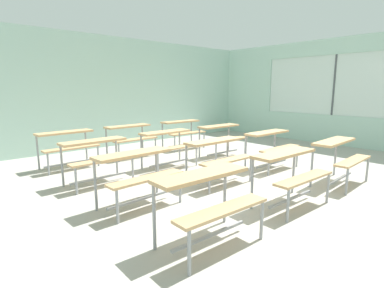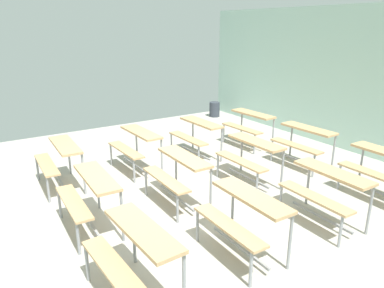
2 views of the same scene
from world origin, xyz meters
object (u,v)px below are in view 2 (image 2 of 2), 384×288
object	(u,v)px
desk_bench_r3c1	(304,138)
desk_bench_r0c2	(133,248)
desk_bench_r1c1	(178,169)
desk_bench_r1c2	(243,211)
desk_bench_r2c1	(251,152)
desk_bench_r1c0	(136,141)
desk_bench_r3c2	(382,163)
desk_bench_r0c1	(89,190)
trash_bin	(215,109)
desk_bench_r2c0	(197,131)
desk_bench_r0c0	(59,155)
desk_bench_r3c0	(249,121)
desk_bench_r2c2	(326,185)

from	to	relation	value
desk_bench_r3c1	desk_bench_r0c2	bearing A→B (deg)	-71.42
desk_bench_r1c1	desk_bench_r1c2	distance (m)	1.52
desk_bench_r2c1	desk_bench_r1c0	bearing A→B (deg)	-139.74
desk_bench_r1c0	desk_bench_r3c2	size ratio (longest dim) A/B	1.00
desk_bench_r3c2	desk_bench_r0c1	bearing A→B (deg)	-108.28
desk_bench_r2c1	trash_bin	world-z (taller)	desk_bench_r2c1
desk_bench_r1c2	desk_bench_r2c0	distance (m)	3.36
desk_bench_r0c0	desk_bench_r0c1	size ratio (longest dim) A/B	1.00
desk_bench_r1c2	trash_bin	bearing A→B (deg)	147.07
desk_bench_r2c0	desk_bench_r2c1	size ratio (longest dim) A/B	1.00
desk_bench_r0c0	desk_bench_r3c2	xyz separation A→B (m)	(3.08, 4.10, 0.00)
desk_bench_r1c0	desk_bench_r2c1	xyz separation A→B (m)	(1.58, 1.38, 0.00)
desk_bench_r1c1	desk_bench_r3c0	bearing A→B (deg)	120.00
desk_bench_r0c2	desk_bench_r2c2	world-z (taller)	same
desk_bench_r3c2	trash_bin	world-z (taller)	desk_bench_r3c2
desk_bench_r1c1	desk_bench_r3c1	xyz separation A→B (m)	(-0.06, 2.81, 0.00)
desk_bench_r2c1	desk_bench_r3c1	world-z (taller)	same
desk_bench_r2c1	desk_bench_r3c1	bearing A→B (deg)	91.88
desk_bench_r0c2	trash_bin	size ratio (longest dim) A/B	2.61
desk_bench_r2c1	trash_bin	distance (m)	4.81
desk_bench_r3c1	trash_bin	world-z (taller)	desk_bench_r3c1
desk_bench_r0c0	desk_bench_r2c0	bearing A→B (deg)	91.51
desk_bench_r3c0	desk_bench_r3c2	world-z (taller)	same
desk_bench_r3c0	desk_bench_r0c2	bearing A→B (deg)	-56.06
desk_bench_r2c1	desk_bench_r3c1	distance (m)	1.40
desk_bench_r0c2	desk_bench_r3c1	xyz separation A→B (m)	(-1.56, 4.19, 0.00)
desk_bench_r2c0	desk_bench_r2c2	world-z (taller)	same
desk_bench_r0c2	desk_bench_r3c0	bearing A→B (deg)	123.62
desk_bench_r2c2	desk_bench_r3c0	world-z (taller)	same
desk_bench_r3c0	desk_bench_r1c1	bearing A→B (deg)	-63.07
desk_bench_r3c0	desk_bench_r3c2	bearing A→B (deg)	-2.25
desk_bench_r2c1	desk_bench_r2c2	size ratio (longest dim) A/B	1.00
desk_bench_r0c2	desk_bench_r1c1	bearing A→B (deg)	134.47
desk_bench_r0c0	desk_bench_r3c0	xyz separation A→B (m)	(0.02, 4.09, 0.00)
desk_bench_r1c0	desk_bench_r3c2	xyz separation A→B (m)	(3.08, 2.73, 0.00)
desk_bench_r0c1	desk_bench_r3c2	world-z (taller)	same
desk_bench_r0c1	desk_bench_r2c1	world-z (taller)	same
desk_bench_r1c1	desk_bench_r2c1	xyz separation A→B (m)	(0.02, 1.41, 0.00)
desk_bench_r0c0	desk_bench_r2c0	distance (m)	2.69
desk_bench_r0c1	desk_bench_r2c2	xyz separation A→B (m)	(1.56, 2.71, 0.00)
desk_bench_r2c2	desk_bench_r3c1	bearing A→B (deg)	139.55
desk_bench_r1c1	desk_bench_r3c0	world-z (taller)	same
desk_bench_r0c1	desk_bench_r0c2	distance (m)	1.49
desk_bench_r1c1	desk_bench_r3c2	world-z (taller)	same
desk_bench_r0c2	desk_bench_r2c0	xyz separation A→B (m)	(-3.05, 2.74, 0.00)
desk_bench_r2c2	desk_bench_r1c0	bearing A→B (deg)	-155.76
desk_bench_r3c1	desk_bench_r2c1	bearing A→B (deg)	-88.87
desk_bench_r2c0	trash_bin	bearing A→B (deg)	136.41
desk_bench_r3c2	desk_bench_r1c2	bearing A→B (deg)	-88.04
desk_bench_r1c2	trash_bin	size ratio (longest dim) A/B	2.56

